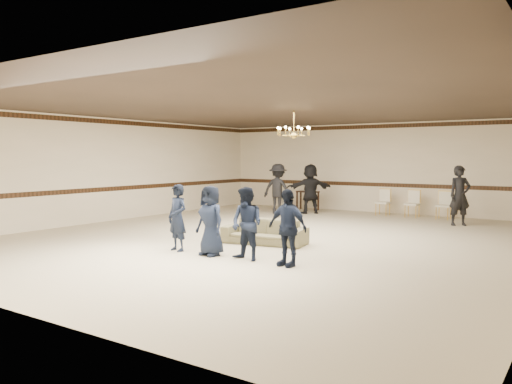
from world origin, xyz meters
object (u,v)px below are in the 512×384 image
settee (265,232)px  console_table (308,200)px  boy_a (177,218)px  adult_mid (310,189)px  banquet_chair_left (383,202)px  boy_c (247,224)px  adult_left (278,189)px  boy_b (211,221)px  banquet_chair_mid (412,204)px  chandelier (294,123)px  adult_right (460,196)px  boy_d (287,228)px  banquet_chair_right (443,206)px

settee → console_table: 7.70m
boy_a → settee: boy_a is taller
adult_mid → banquet_chair_left: size_ratio=1.96×
boy_c → settee: boy_c is taller
settee → adult_left: adult_left is taller
boy_b → banquet_chair_mid: boy_b is taller
chandelier → boy_c: size_ratio=0.66×
chandelier → console_table: 6.40m
adult_left → adult_mid: same height
boy_b → settee: boy_b is taller
settee → boy_c: bearing=-76.5°
chandelier → adult_right: size_ratio=0.54×
boy_a → adult_mid: adult_mid is taller
boy_d → banquet_chair_left: 8.89m
boy_a → adult_right: adult_right is taller
boy_a → banquet_chair_left: 8.89m
boy_b → settee: size_ratio=0.74×
banquet_chair_left → banquet_chair_mid: bearing=4.5°
adult_mid → banquet_chair_mid: adult_mid is taller
adult_mid → boy_a: bearing=51.1°
boy_d → adult_mid: adult_mid is taller
boy_d → banquet_chair_right: 8.81m
banquet_chair_left → adult_left: bearing=-150.2°
boy_c → adult_right: (2.28, 7.55, 0.16)m
boy_a → adult_left: size_ratio=0.81×
chandelier → console_table: bearing=114.5°
boy_c → adult_mid: adult_mid is taller
boy_c → console_table: boy_c is taller
chandelier → adult_mid: chandelier is taller
boy_b → boy_c: size_ratio=1.00×
adult_right → banquet_chair_mid: size_ratio=1.96×
adult_mid → adult_right: same height
boy_b → adult_right: 8.19m
adult_mid → banquet_chair_right: size_ratio=1.96×
boy_a → adult_mid: size_ratio=0.81×
boy_a → boy_b: (0.90, 0.00, 0.00)m
adult_left → banquet_chair_mid: 4.54m
chandelier → console_table: (-2.44, 5.36, -2.52)m
adult_mid → banquet_chair_left: adult_mid is taller
boy_d → adult_left: bearing=129.5°
boy_a → banquet_chair_right: bearing=79.2°
boy_d → adult_mid: 8.78m
adult_mid → banquet_chair_right: (4.35, 0.83, -0.43)m
adult_left → adult_right: (6.00, 0.30, 0.00)m
boy_c → banquet_chair_right: boy_c is taller
boy_a → boy_d: 2.70m
adult_left → boy_a: bearing=101.1°
adult_left → banquet_chair_mid: bearing=-163.9°
banquet_chair_mid → adult_right: bearing=-31.2°
banquet_chair_mid → banquet_chair_right: size_ratio=1.00×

